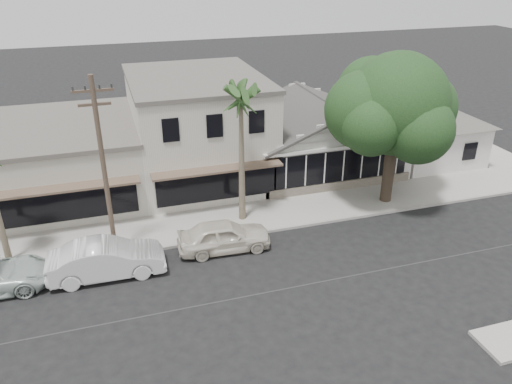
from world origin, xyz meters
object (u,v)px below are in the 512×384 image
object	(u,v)px
car_1	(107,259)
shade_tree	(393,106)
car_0	(224,236)
utility_pole	(104,166)

from	to	relation	value
car_1	shade_tree	world-z (taller)	shade_tree
car_0	car_1	xyz separation A→B (m)	(-5.72, -0.55, 0.07)
utility_pole	car_1	world-z (taller)	utility_pole
shade_tree	utility_pole	bearing A→B (deg)	-175.11
car_0	car_1	bearing A→B (deg)	98.26
utility_pole	car_0	world-z (taller)	utility_pole
utility_pole	car_1	size ratio (longest dim) A/B	1.70
car_0	shade_tree	bearing A→B (deg)	-73.77
utility_pole	car_0	bearing A→B (deg)	-12.35
shade_tree	car_1	bearing A→B (deg)	-169.33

